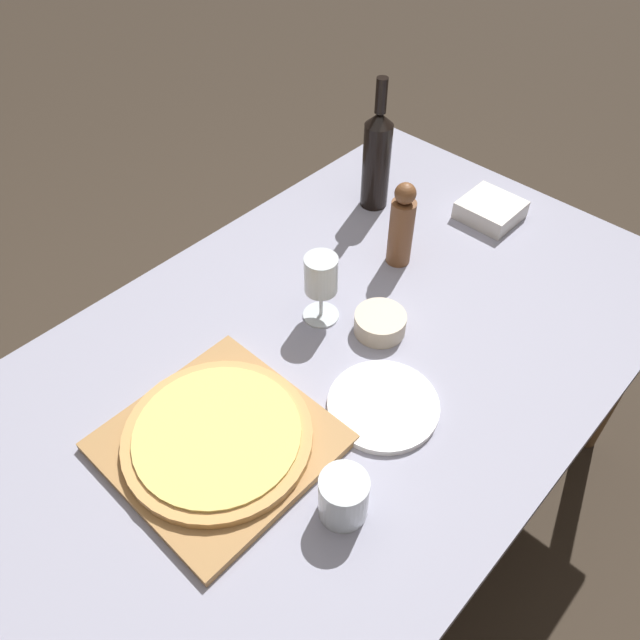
{
  "coord_description": "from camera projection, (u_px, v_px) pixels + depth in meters",
  "views": [
    {
      "loc": [
        0.56,
        -0.6,
        1.71
      ],
      "look_at": [
        -0.04,
        0.05,
        0.79
      ],
      "focal_mm": 35.0,
      "sensor_mm": 36.0,
      "label": 1
    }
  ],
  "objects": [
    {
      "name": "pepper_mill",
      "position": [
        402.0,
        226.0,
        1.42
      ],
      "size": [
        0.06,
        0.06,
        0.22
      ],
      "color": "brown",
      "rests_on": "dining_table"
    },
    {
      "name": "wine_glass",
      "position": [
        321.0,
        278.0,
        1.28
      ],
      "size": [
        0.08,
        0.08,
        0.16
      ],
      "color": "silver",
      "rests_on": "dining_table"
    },
    {
      "name": "dining_table",
      "position": [
        320.0,
        385.0,
        1.33
      ],
      "size": [
        0.97,
        1.69,
        0.73
      ],
      "color": "#9393A8",
      "rests_on": "ground_plane"
    },
    {
      "name": "dinner_plate",
      "position": [
        383.0,
        405.0,
        1.19
      ],
      "size": [
        0.21,
        0.21,
        0.01
      ],
      "color": "white",
      "rests_on": "dining_table"
    },
    {
      "name": "small_bowl",
      "position": [
        380.0,
        323.0,
        1.32
      ],
      "size": [
        0.11,
        0.11,
        0.05
      ],
      "color": "beige",
      "rests_on": "dining_table"
    },
    {
      "name": "wine_bottle",
      "position": [
        377.0,
        158.0,
        1.55
      ],
      "size": [
        0.07,
        0.07,
        0.34
      ],
      "color": "black",
      "rests_on": "dining_table"
    },
    {
      "name": "food_container",
      "position": [
        490.0,
        210.0,
        1.6
      ],
      "size": [
        0.14,
        0.14,
        0.05
      ],
      "color": "beige",
      "rests_on": "dining_table"
    },
    {
      "name": "drinking_tumbler",
      "position": [
        343.0,
        497.0,
        1.02
      ],
      "size": [
        0.08,
        0.08,
        0.09
      ],
      "color": "silver",
      "rests_on": "dining_table"
    },
    {
      "name": "pizza",
      "position": [
        216.0,
        435.0,
        1.12
      ],
      "size": [
        0.34,
        0.34,
        0.02
      ],
      "color": "tan",
      "rests_on": "cutting_board"
    },
    {
      "name": "cutting_board",
      "position": [
        218.0,
        441.0,
        1.13
      ],
      "size": [
        0.36,
        0.36,
        0.02
      ],
      "color": "#A87A47",
      "rests_on": "dining_table"
    },
    {
      "name": "ground_plane",
      "position": [
        320.0,
        524.0,
        1.8
      ],
      "size": [
        12.0,
        12.0,
        0.0
      ],
      "primitive_type": "plane",
      "color": "#382D23"
    }
  ]
}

